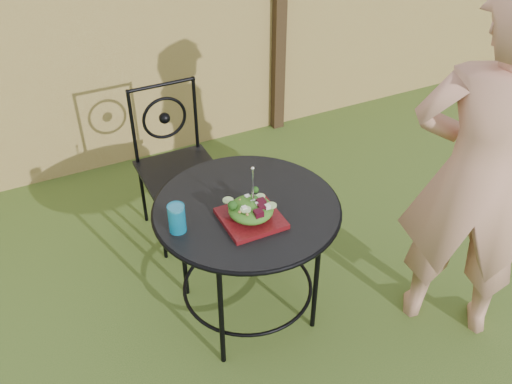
% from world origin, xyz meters
% --- Properties ---
extents(ground, '(60.00, 60.00, 0.00)m').
position_xyz_m(ground, '(0.00, 0.00, 0.00)').
color(ground, '#284415').
rests_on(ground, ground).
extents(fence, '(8.00, 0.12, 1.90)m').
position_xyz_m(fence, '(-0.00, 2.19, 0.95)').
color(fence, tan).
rests_on(fence, ground).
extents(patio_table, '(0.92, 0.92, 0.72)m').
position_xyz_m(patio_table, '(0.20, 0.41, 0.59)').
color(patio_table, black).
rests_on(patio_table, ground).
extents(patio_chair, '(0.46, 0.46, 0.95)m').
position_xyz_m(patio_chair, '(0.13, 1.26, 0.50)').
color(patio_chair, black).
rests_on(patio_chair, ground).
extents(diner, '(0.79, 0.77, 1.83)m').
position_xyz_m(diner, '(1.14, -0.09, 0.92)').
color(diner, tan).
rests_on(diner, ground).
extents(salad_plate, '(0.27, 0.27, 0.02)m').
position_xyz_m(salad_plate, '(0.17, 0.30, 0.74)').
color(salad_plate, '#43090C').
rests_on(salad_plate, patio_table).
extents(salad, '(0.21, 0.21, 0.08)m').
position_xyz_m(salad, '(0.17, 0.30, 0.79)').
color(salad, '#235614').
rests_on(salad, salad_plate).
extents(fork, '(0.01, 0.01, 0.18)m').
position_xyz_m(fork, '(0.18, 0.30, 0.92)').
color(fork, silver).
rests_on(fork, salad).
extents(drinking_glass, '(0.08, 0.08, 0.14)m').
position_xyz_m(drinking_glass, '(-0.16, 0.38, 0.79)').
color(drinking_glass, '#0D739C').
rests_on(drinking_glass, patio_table).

